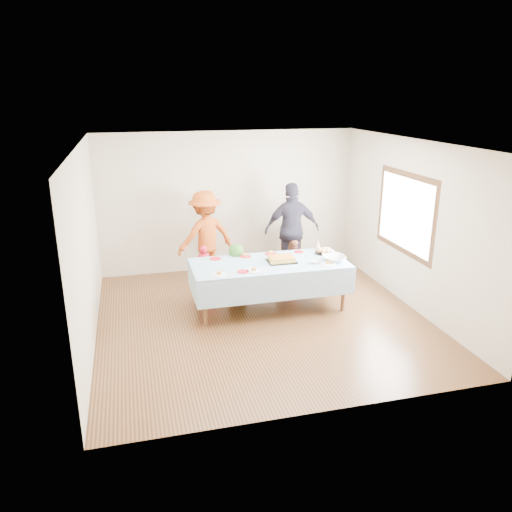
{
  "coord_description": "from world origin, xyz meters",
  "views": [
    {
      "loc": [
        -1.87,
        -6.89,
        3.39
      ],
      "look_at": [
        -0.02,
        0.3,
        0.94
      ],
      "focal_mm": 35.0,
      "sensor_mm": 36.0,
      "label": 1
    }
  ],
  "objects_px": {
    "birthday_cake": "(281,259)",
    "dining_chair": "(292,246)",
    "party_table": "(269,266)",
    "adult_left": "(206,236)"
  },
  "relations": [
    {
      "from": "dining_chair",
      "to": "party_table",
      "type": "bearing_deg",
      "value": -109.41
    },
    {
      "from": "party_table",
      "to": "adult_left",
      "type": "relative_size",
      "value": 1.48
    },
    {
      "from": "birthday_cake",
      "to": "dining_chair",
      "type": "xyz_separation_m",
      "value": [
        0.71,
        1.6,
        -0.31
      ]
    },
    {
      "from": "birthday_cake",
      "to": "party_table",
      "type": "bearing_deg",
      "value": 179.3
    },
    {
      "from": "party_table",
      "to": "birthday_cake",
      "type": "distance_m",
      "value": 0.22
    },
    {
      "from": "party_table",
      "to": "birthday_cake",
      "type": "bearing_deg",
      "value": -0.7
    },
    {
      "from": "birthday_cake",
      "to": "dining_chair",
      "type": "relative_size",
      "value": 0.5
    },
    {
      "from": "birthday_cake",
      "to": "adult_left",
      "type": "xyz_separation_m",
      "value": [
        -0.98,
        1.61,
        0.02
      ]
    },
    {
      "from": "birthday_cake",
      "to": "dining_chair",
      "type": "bearing_deg",
      "value": 66.06
    },
    {
      "from": "party_table",
      "to": "adult_left",
      "type": "height_order",
      "value": "adult_left"
    }
  ]
}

